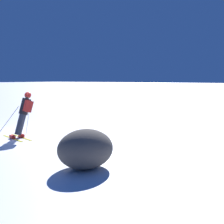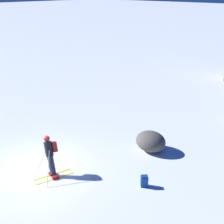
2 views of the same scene
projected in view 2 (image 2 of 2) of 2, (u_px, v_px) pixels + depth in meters
ground_plane at (41, 168)px, 14.14m from camera, size 300.00×300.00×0.00m
skier at (50, 154)px, 13.39m from camera, size 1.25×1.77×1.80m
spare_backpack at (144, 181)px, 12.78m from camera, size 0.37×0.37×0.50m
exposed_boulder_1 at (151, 141)px, 15.50m from camera, size 1.55×1.32×1.01m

